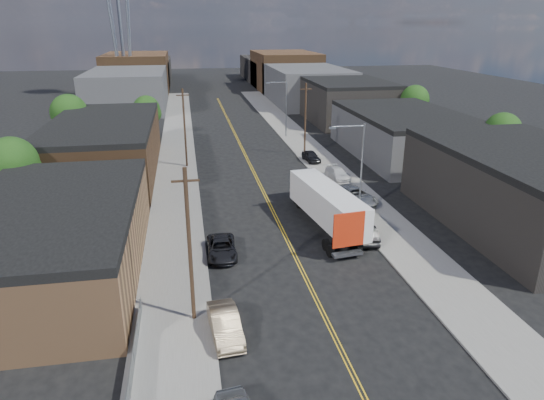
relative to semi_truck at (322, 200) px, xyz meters
name	(u,v)px	position (x,y,z in m)	size (l,w,h in m)	color
ground	(237,139)	(-3.89, 36.31, -2.29)	(260.00, 260.00, 0.00)	black
centerline	(250,164)	(-3.89, 21.31, -2.28)	(0.32, 120.00, 0.01)	gold
sidewalk_left	(177,167)	(-13.39, 21.31, -2.21)	(5.00, 140.00, 0.15)	slate
sidewalk_right	(319,160)	(5.61, 21.31, -2.21)	(5.00, 140.00, 0.15)	slate
warehouse_tan	(54,238)	(-21.89, -5.69, 0.51)	(12.00, 22.00, 5.60)	#8D6241
warehouse_brown	(105,147)	(-21.89, 20.31, 1.01)	(12.00, 26.00, 6.60)	#4E341F
industrial_right_a	(528,189)	(18.10, -3.69, 1.26)	(14.00, 22.00, 7.10)	black
industrial_right_b	(404,133)	(18.11, 22.31, 0.76)	(14.00, 24.00, 6.10)	#3E3E40
industrial_right_c	(346,100)	(18.11, 48.31, 1.51)	(14.00, 22.00, 7.60)	black
skyline_left_a	(128,89)	(-23.89, 71.31, 1.71)	(16.00, 30.00, 8.00)	#3E3E40
skyline_right_a	(306,85)	(16.11, 71.31, 1.71)	(16.00, 30.00, 8.00)	#3E3E40
skyline_left_b	(137,73)	(-23.89, 96.31, 2.71)	(16.00, 26.00, 10.00)	#4E341F
skyline_right_b	(285,71)	(16.11, 96.31, 2.71)	(16.00, 26.00, 10.00)	#4E341F
skyline_left_c	(143,72)	(-23.89, 116.31, 1.21)	(16.00, 40.00, 7.00)	black
skyline_right_c	(272,70)	(16.11, 116.31, 1.21)	(16.00, 40.00, 7.00)	black
streetlight_near	(358,163)	(3.71, 1.31, 3.04)	(3.39, 0.25, 9.00)	gray
streetlight_far	(284,104)	(3.71, 36.31, 3.04)	(3.39, 0.25, 9.00)	gray
utility_pole_left_near	(190,246)	(-12.09, -13.69, 2.85)	(1.60, 0.26, 10.00)	black
utility_pole_left_far	(185,128)	(-12.09, 21.31, 2.85)	(1.60, 0.26, 10.00)	black
utility_pole_right	(305,119)	(4.31, 24.31, 2.85)	(1.60, 0.26, 10.00)	black
chainlink_fence	(129,390)	(-15.39, -20.19, -1.63)	(0.05, 16.00, 1.22)	slate
tree_left_near	(13,166)	(-27.83, 6.31, 2.89)	(4.85, 4.76, 7.91)	black
tree_left_mid	(70,115)	(-27.83, 31.31, 3.19)	(5.10, 5.04, 8.37)	black
tree_left_far	(147,111)	(-17.83, 38.31, 2.28)	(4.35, 4.20, 6.97)	black
tree_right_near	(502,133)	(26.17, 12.31, 2.58)	(4.60, 4.48, 7.44)	black
tree_right_far	(415,101)	(26.17, 36.31, 2.89)	(4.85, 4.76, 7.91)	black
semi_truck	(322,200)	(0.00, 0.00, 0.00)	(4.21, 15.64, 4.02)	silver
car_left_b	(225,325)	(-10.29, -15.69, -1.51)	(1.64, 4.71, 1.55)	#857257
car_left_c	(222,248)	(-9.67, -5.05, -1.60)	(2.28, 4.94, 1.37)	black
car_right_oncoming	(366,233)	(2.71, -4.35, -1.58)	(1.49, 4.27, 1.41)	black
car_right_lot_a	(354,195)	(4.63, 4.31, -1.31)	(2.74, 5.94, 1.65)	#939597
car_right_lot_b	(338,174)	(5.42, 12.31, -1.47)	(1.87, 4.60, 1.34)	silver
car_right_lot_c	(311,156)	(4.31, 20.62, -1.45)	(1.63, 4.06, 1.38)	black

